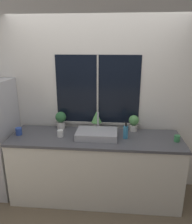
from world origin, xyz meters
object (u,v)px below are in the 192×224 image
soap_bottle (126,132)px  mug_green (177,138)px  potted_plant_center (96,119)px  potted_plant_right (134,122)px  mug_white (60,133)px  sink (97,134)px  mug_blue (19,131)px  potted_plant_left (61,119)px

soap_bottle → mug_green: bearing=-3.3°
potted_plant_center → potted_plant_right: bearing=0.0°
mug_white → potted_plant_right: bearing=16.7°
sink → mug_blue: sink is taller
potted_plant_center → mug_white: (-0.46, -0.30, -0.11)m
mug_green → potted_plant_right: bearing=149.5°
potted_plant_center → mug_blue: bearing=-164.6°
potted_plant_right → mug_blue: 1.60m
mug_blue → potted_plant_center: bearing=15.4°
potted_plant_center → potted_plant_right: potted_plant_center is taller
mug_green → mug_white: bearing=179.5°
potted_plant_left → mug_green: 1.62m
soap_bottle → mug_white: bearing=-178.4°
potted_plant_center → mug_green: size_ratio=3.37×
potted_plant_center → mug_blue: (-1.04, -0.29, -0.11)m
potted_plant_left → mug_blue: size_ratio=2.53×
sink → potted_plant_center: bearing=95.8°
potted_plant_center → potted_plant_right: size_ratio=1.18×
mug_blue → potted_plant_left: bearing=28.9°
potted_plant_center → mug_white: bearing=-147.2°
soap_bottle → potted_plant_right: bearing=65.6°
sink → potted_plant_right: 0.58m
potted_plant_left → potted_plant_center: 0.52m
sink → potted_plant_left: bearing=153.9°
sink → soap_bottle: bearing=-0.7°
potted_plant_center → mug_green: 1.11m
sink → potted_plant_left: size_ratio=2.12×
sink → potted_plant_right: bearing=28.0°
sink → mug_white: 0.49m
potted_plant_right → mug_green: size_ratio=2.85×
mug_blue → potted_plant_right: bearing=10.4°
soap_bottle → mug_green: (0.65, -0.04, -0.05)m
potted_plant_left → mug_white: potted_plant_left is taller
potted_plant_right → mug_blue: bearing=-169.6°
mug_white → mug_green: size_ratio=1.12×
potted_plant_left → potted_plant_right: potted_plant_left is taller
potted_plant_right → mug_white: (-0.99, -0.30, -0.09)m
potted_plant_center → sink: bearing=-84.2°
soap_bottle → mug_blue: size_ratio=2.16×
potted_plant_left → mug_white: 0.32m
potted_plant_left → soap_bottle: (0.93, -0.27, -0.05)m
potted_plant_left → mug_green: (1.58, -0.31, -0.10)m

